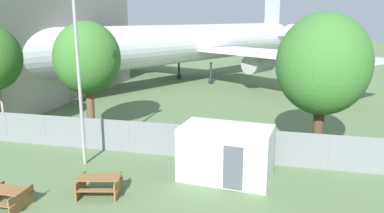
{
  "coord_description": "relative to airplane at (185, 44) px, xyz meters",
  "views": [
    {
      "loc": [
        7.82,
        -6.22,
        7.05
      ],
      "look_at": [
        2.77,
        14.48,
        2.0
      ],
      "focal_mm": 35.0,
      "sensor_mm": 36.0,
      "label": 1
    }
  ],
  "objects": [
    {
      "name": "perimeter_fence",
      "position": [
        2.63,
        -22.09,
        -3.41
      ],
      "size": [
        56.07,
        0.07,
        1.76
      ],
      "color": "gray",
      "rests_on": "ground"
    },
    {
      "name": "picnic_bench_open_grass",
      "position": [
        0.53,
        -28.84,
        -3.82
      ],
      "size": [
        1.51,
        1.41,
        0.76
      ],
      "rotation": [
        0.0,
        0.0,
        0.0
      ],
      "color": "brown",
      "rests_on": "ground"
    },
    {
      "name": "airplane",
      "position": [
        0.0,
        0.0,
        0.0
      ],
      "size": [
        37.38,
        44.69,
        12.41
      ],
      "rotation": [
        0.0,
        0.0,
        -2.06
      ],
      "color": "silver",
      "rests_on": "ground"
    },
    {
      "name": "light_mast",
      "position": [
        1.16,
        -24.12,
        0.79
      ],
      "size": [
        0.44,
        0.44,
        8.39
      ],
      "color": "#99999E",
      "rests_on": "ground"
    },
    {
      "name": "tree_far_right",
      "position": [
        -0.94,
        -19.51,
        0.41
      ],
      "size": [
        3.96,
        3.96,
        6.91
      ],
      "color": "brown",
      "rests_on": "ground"
    },
    {
      "name": "portable_cabin",
      "position": [
        8.2,
        -24.19,
        -3.08
      ],
      "size": [
        4.2,
        2.61,
        2.42
      ],
      "rotation": [
        0.0,
        0.0,
        -0.1
      ],
      "color": "silver",
      "rests_on": "ground"
    },
    {
      "name": "tree_left_of_cabin",
      "position": [
        12.39,
        -20.32,
        0.52
      ],
      "size": [
        4.61,
        4.61,
        7.37
      ],
      "color": "#4C3823",
      "rests_on": "ground"
    },
    {
      "name": "picnic_bench_near_cabin",
      "position": [
        3.43,
        -26.99,
        -3.82
      ],
      "size": [
        2.01,
        1.76,
        0.76
      ],
      "rotation": [
        0.0,
        0.0,
        0.23
      ],
      "color": "brown",
      "rests_on": "ground"
    }
  ]
}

